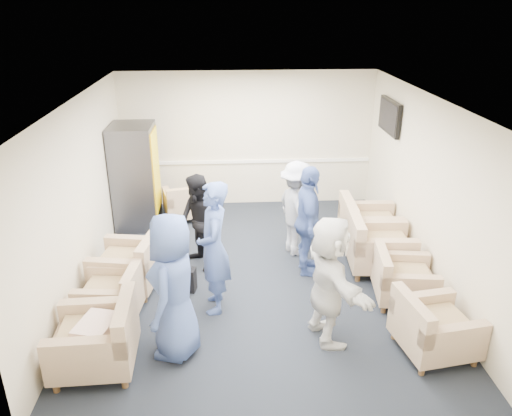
{
  "coord_description": "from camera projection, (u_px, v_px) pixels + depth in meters",
  "views": [
    {
      "loc": [
        -0.42,
        -6.69,
        3.95
      ],
      "look_at": [
        -0.0,
        0.2,
        1.04
      ],
      "focal_mm": 35.0,
      "sensor_mm": 36.0,
      "label": 1
    }
  ],
  "objects": [
    {
      "name": "floor",
      "position": [
        257.0,
        275.0,
        7.71
      ],
      "size": [
        6.0,
        6.0,
        0.0
      ],
      "primitive_type": "plane",
      "color": "black",
      "rests_on": "ground"
    },
    {
      "name": "ceiling",
      "position": [
        257.0,
        100.0,
        6.67
      ],
      "size": [
        6.0,
        6.0,
        0.0
      ],
      "primitive_type": "plane",
      "rotation": [
        3.14,
        0.0,
        0.0
      ],
      "color": "silver",
      "rests_on": "back_wall"
    },
    {
      "name": "back_wall",
      "position": [
        248.0,
        140.0,
        9.95
      ],
      "size": [
        5.0,
        0.02,
        2.7
      ],
      "primitive_type": "cube",
      "color": "beige",
      "rests_on": "floor"
    },
    {
      "name": "front_wall",
      "position": [
        278.0,
        315.0,
        4.43
      ],
      "size": [
        5.0,
        0.02,
        2.7
      ],
      "primitive_type": "cube",
      "color": "beige",
      "rests_on": "floor"
    },
    {
      "name": "left_wall",
      "position": [
        81.0,
        198.0,
        7.05
      ],
      "size": [
        0.02,
        6.0,
        2.7
      ],
      "primitive_type": "cube",
      "color": "beige",
      "rests_on": "floor"
    },
    {
      "name": "right_wall",
      "position": [
        426.0,
        190.0,
        7.33
      ],
      "size": [
        0.02,
        6.0,
        2.7
      ],
      "primitive_type": "cube",
      "color": "beige",
      "rests_on": "floor"
    },
    {
      "name": "chair_rail",
      "position": [
        248.0,
        162.0,
        10.11
      ],
      "size": [
        4.98,
        0.04,
        0.06
      ],
      "primitive_type": "cube",
      "color": "white",
      "rests_on": "back_wall"
    },
    {
      "name": "tv",
      "position": [
        390.0,
        117.0,
        8.71
      ],
      "size": [
        0.1,
        1.0,
        0.58
      ],
      "color": "black",
      "rests_on": "right_wall"
    },
    {
      "name": "armchair_left_near",
      "position": [
        100.0,
        341.0,
        5.67
      ],
      "size": [
        0.93,
        0.93,
        0.72
      ],
      "rotation": [
        0.0,
        0.0,
        -1.53
      ],
      "color": "tan",
      "rests_on": "floor"
    },
    {
      "name": "armchair_left_mid",
      "position": [
        115.0,
        295.0,
        6.62
      ],
      "size": [
        0.86,
        0.86,
        0.63
      ],
      "rotation": [
        0.0,
        0.0,
        -1.67
      ],
      "color": "tan",
      "rests_on": "floor"
    },
    {
      "name": "armchair_left_far",
      "position": [
        131.0,
        266.0,
        7.26
      ],
      "size": [
        1.02,
        1.02,
        0.7
      ],
      "rotation": [
        0.0,
        0.0,
        -1.74
      ],
      "color": "tan",
      "rests_on": "floor"
    },
    {
      "name": "armchair_right_near",
      "position": [
        431.0,
        329.0,
        5.91
      ],
      "size": [
        0.95,
        0.95,
        0.66
      ],
      "rotation": [
        0.0,
        0.0,
        1.73
      ],
      "color": "tan",
      "rests_on": "floor"
    },
    {
      "name": "armchair_right_midnear",
      "position": [
        401.0,
        280.0,
        6.96
      ],
      "size": [
        0.89,
        0.89,
        0.64
      ],
      "rotation": [
        0.0,
        0.0,
        1.45
      ],
      "color": "tan",
      "rests_on": "floor"
    },
    {
      "name": "armchair_right_midfar",
      "position": [
        375.0,
        247.0,
        7.77
      ],
      "size": [
        1.01,
        1.01,
        0.76
      ],
      "rotation": [
        0.0,
        0.0,
        1.5
      ],
      "color": "tan",
      "rests_on": "floor"
    },
    {
      "name": "armchair_right_far",
      "position": [
        367.0,
        228.0,
        8.4
      ],
      "size": [
        0.98,
        0.98,
        0.76
      ],
      "rotation": [
        0.0,
        0.0,
        1.53
      ],
      "color": "tan",
      "rests_on": "floor"
    },
    {
      "name": "armchair_corner",
      "position": [
        185.0,
        204.0,
        9.59
      ],
      "size": [
        0.93,
        0.93,
        0.61
      ],
      "rotation": [
        0.0,
        0.0,
        3.38
      ],
      "color": "tan",
      "rests_on": "floor"
    },
    {
      "name": "vending_machine",
      "position": [
        136.0,
        176.0,
        9.11
      ],
      "size": [
        0.77,
        0.9,
        1.9
      ],
      "color": "#4F5057",
      "rests_on": "floor"
    },
    {
      "name": "backpack",
      "position": [
        187.0,
        277.0,
        7.23
      ],
      "size": [
        0.28,
        0.23,
        0.43
      ],
      "rotation": [
        0.0,
        0.0,
        -0.21
      ],
      "color": "black",
      "rests_on": "floor"
    },
    {
      "name": "pillow",
      "position": [
        96.0,
        327.0,
        5.59
      ],
      "size": [
        0.49,
        0.58,
        0.14
      ],
      "primitive_type": "cube",
      "rotation": [
        0.0,
        0.0,
        -1.83
      ],
      "color": "white",
      "rests_on": "armchair_left_near"
    },
    {
      "name": "person_front_left",
      "position": [
        174.0,
        287.0,
        5.72
      ],
      "size": [
        0.76,
        0.99,
        1.79
      ],
      "primitive_type": "imported",
      "rotation": [
        0.0,
        0.0,
        -1.81
      ],
      "color": "#435CA2",
      "rests_on": "floor"
    },
    {
      "name": "person_mid_left",
      "position": [
        214.0,
        248.0,
        6.56
      ],
      "size": [
        0.46,
        0.68,
        1.84
      ],
      "primitive_type": "imported",
      "rotation": [
        0.0,
        0.0,
        -1.54
      ],
      "color": "#435CA2",
      "rests_on": "floor"
    },
    {
      "name": "person_back_left",
      "position": [
        198.0,
        223.0,
        7.67
      ],
      "size": [
        0.88,
        0.93,
        1.52
      ],
      "primitive_type": "imported",
      "rotation": [
        0.0,
        0.0,
        -1.03
      ],
      "color": "black",
      "rests_on": "floor"
    },
    {
      "name": "person_back_right",
      "position": [
        297.0,
        209.0,
        8.1
      ],
      "size": [
        0.88,
        1.16,
        1.59
      ],
      "primitive_type": "imported",
      "rotation": [
        0.0,
        0.0,
        1.89
      ],
      "color": "silver",
      "rests_on": "floor"
    },
    {
      "name": "person_mid_right",
      "position": [
        308.0,
        221.0,
        7.48
      ],
      "size": [
        0.48,
        1.03,
        1.73
      ],
      "primitive_type": "imported",
      "rotation": [
        0.0,
        0.0,
        1.52
      ],
      "color": "#435CA2",
      "rests_on": "floor"
    },
    {
      "name": "person_front_right",
      "position": [
        329.0,
        280.0,
        5.99
      ],
      "size": [
        0.79,
        1.6,
        1.65
      ],
      "primitive_type": "imported",
      "rotation": [
        0.0,
        0.0,
        1.77
      ],
      "color": "silver",
      "rests_on": "floor"
    }
  ]
}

